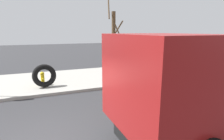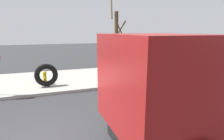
{
  "view_description": "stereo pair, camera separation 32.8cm",
  "coord_description": "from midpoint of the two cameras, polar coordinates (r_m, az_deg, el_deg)",
  "views": [
    {
      "loc": [
        0.17,
        -4.67,
        3.07
      ],
      "look_at": [
        3.06,
        2.77,
        1.32
      ],
      "focal_mm": 28.78,
      "sensor_mm": 36.0,
      "label": 1
    },
    {
      "loc": [
        0.48,
        -4.78,
        3.07
      ],
      "look_at": [
        3.06,
        2.77,
        1.32
      ],
      "focal_mm": 28.78,
      "sensor_mm": 36.0,
      "label": 2
    }
  ],
  "objects": [
    {
      "name": "bare_tree",
      "position": [
        12.75,
        -0.23,
        9.39
      ],
      "size": [
        1.11,
        1.05,
        5.0
      ],
      "color": "#4C3823",
      "rests_on": "sidewalk_curb"
    },
    {
      "name": "sidewalk_curb",
      "position": [
        11.62,
        -22.12,
        -3.52
      ],
      "size": [
        36.0,
        5.0,
        0.15
      ],
      "primitive_type": "cube",
      "color": "#99968E",
      "rests_on": "ground"
    },
    {
      "name": "dump_truck_orange",
      "position": [
        6.05,
        30.83,
        -3.39
      ],
      "size": [
        7.1,
        3.03,
        3.0
      ],
      "color": "orange",
      "rests_on": "ground"
    },
    {
      "name": "loose_tire",
      "position": [
        10.11,
        -21.57,
        -1.7
      ],
      "size": [
        1.24,
        0.54,
        1.23
      ],
      "primitive_type": "torus",
      "rotation": [
        1.42,
        0.0,
        0.08
      ],
      "color": "black",
      "rests_on": "sidewalk_curb"
    },
    {
      "name": "fire_hydrant",
      "position": [
        10.57,
        -22.03,
        -2.38
      ],
      "size": [
        0.22,
        0.5,
        0.75
      ],
      "color": "yellow",
      "rests_on": "sidewalk_curb"
    }
  ]
}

